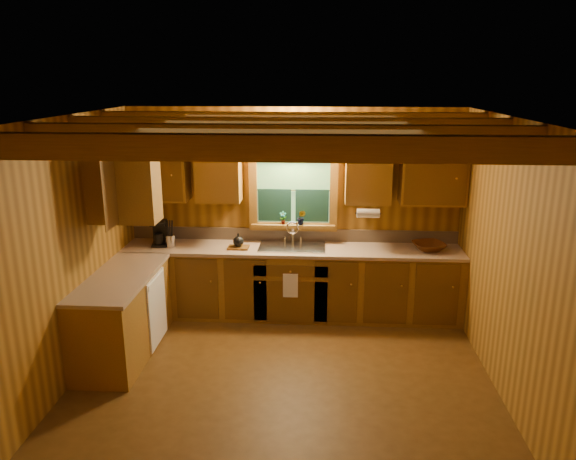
% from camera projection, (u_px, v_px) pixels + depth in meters
% --- Properties ---
extents(room, '(4.20, 4.20, 4.20)m').
position_uv_depth(room, '(283.00, 258.00, 5.14)').
color(room, '#563814').
rests_on(room, ground).
extents(ceiling_beams, '(4.20, 2.54, 0.18)m').
position_uv_depth(ceiling_beams, '(282.00, 131.00, 4.82)').
color(ceiling_beams, brown).
rests_on(ceiling_beams, room).
extents(base_cabinets, '(4.20, 2.22, 0.86)m').
position_uv_depth(base_cabinets, '(250.00, 291.00, 6.64)').
color(base_cabinets, brown).
rests_on(base_cabinets, ground).
extents(countertop, '(4.20, 2.24, 0.04)m').
position_uv_depth(countertop, '(251.00, 256.00, 6.52)').
color(countertop, tan).
rests_on(countertop, base_cabinets).
extents(backsplash, '(4.20, 0.02, 0.16)m').
position_uv_depth(backsplash, '(293.00, 235.00, 7.04)').
color(backsplash, '#A0866B').
rests_on(backsplash, room).
extents(dishwasher_panel, '(0.02, 0.60, 0.80)m').
position_uv_depth(dishwasher_panel, '(157.00, 309.00, 6.12)').
color(dishwasher_panel, white).
rests_on(dishwasher_panel, base_cabinets).
extents(upper_cabinets, '(4.19, 1.77, 0.78)m').
position_uv_depth(upper_cabinets, '(243.00, 175.00, 6.39)').
color(upper_cabinets, brown).
rests_on(upper_cabinets, room).
extents(window, '(1.12, 0.08, 1.00)m').
position_uv_depth(window, '(293.00, 194.00, 6.87)').
color(window, brown).
rests_on(window, room).
extents(window_sill, '(1.06, 0.14, 0.04)m').
position_uv_depth(window_sill, '(293.00, 226.00, 6.94)').
color(window_sill, brown).
rests_on(window_sill, room).
extents(wall_sconce, '(0.45, 0.21, 0.17)m').
position_uv_depth(wall_sconce, '(293.00, 144.00, 6.58)').
color(wall_sconce, black).
rests_on(wall_sconce, room).
extents(paper_towel_roll, '(0.27, 0.11, 0.11)m').
position_uv_depth(paper_towel_roll, '(368.00, 213.00, 6.53)').
color(paper_towel_roll, white).
rests_on(paper_towel_roll, upper_cabinets).
extents(dish_towel, '(0.18, 0.01, 0.30)m').
position_uv_depth(dish_towel, '(290.00, 286.00, 6.57)').
color(dish_towel, white).
rests_on(dish_towel, base_cabinets).
extents(sink, '(0.82, 0.48, 0.43)m').
position_uv_depth(sink, '(292.00, 251.00, 6.80)').
color(sink, silver).
rests_on(sink, countertop).
extents(coffee_maker, '(0.18, 0.23, 0.32)m').
position_uv_depth(coffee_maker, '(160.00, 233.00, 6.84)').
color(coffee_maker, black).
rests_on(coffee_maker, countertop).
extents(utensil_crock, '(0.12, 0.12, 0.34)m').
position_uv_depth(utensil_crock, '(170.00, 240.00, 6.79)').
color(utensil_crock, silver).
rests_on(utensil_crock, countertop).
extents(cutting_board, '(0.26, 0.19, 0.02)m').
position_uv_depth(cutting_board, '(238.00, 247.00, 6.74)').
color(cutting_board, '#5B3A13').
rests_on(cutting_board, countertop).
extents(teakettle, '(0.13, 0.13, 0.17)m').
position_uv_depth(teakettle, '(238.00, 241.00, 6.72)').
color(teakettle, black).
rests_on(teakettle, cutting_board).
extents(wicker_basket, '(0.48, 0.48, 0.09)m').
position_uv_depth(wicker_basket, '(429.00, 246.00, 6.67)').
color(wicker_basket, '#48230C').
rests_on(wicker_basket, countertop).
extents(potted_plant_left, '(0.10, 0.07, 0.17)m').
position_uv_depth(potted_plant_left, '(283.00, 218.00, 6.90)').
color(potted_plant_left, '#5B3A13').
rests_on(potted_plant_left, window_sill).
extents(potted_plant_right, '(0.13, 0.11, 0.19)m').
position_uv_depth(potted_plant_right, '(301.00, 218.00, 6.87)').
color(potted_plant_right, '#5B3A13').
rests_on(potted_plant_right, window_sill).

